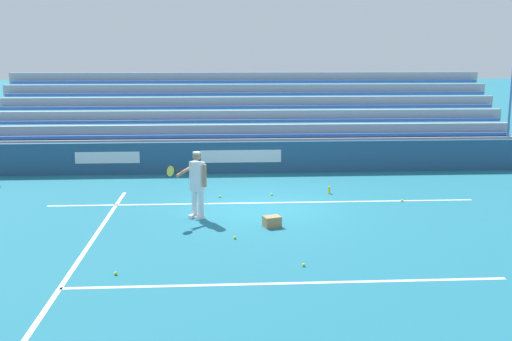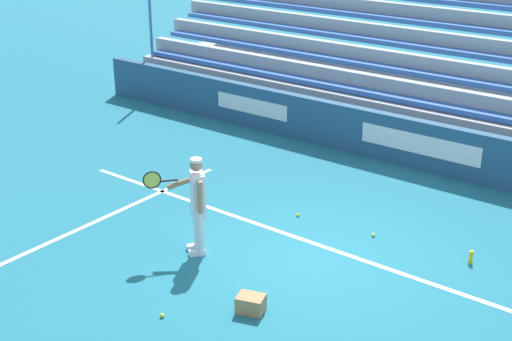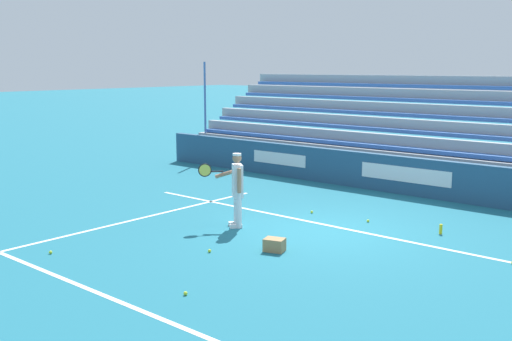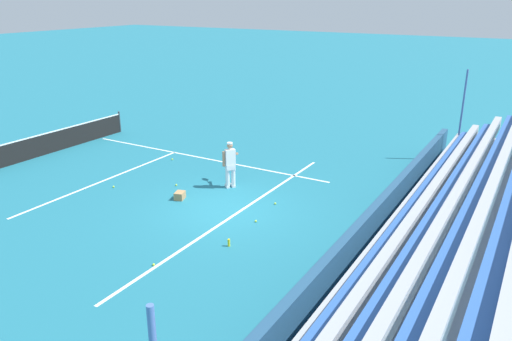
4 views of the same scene
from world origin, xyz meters
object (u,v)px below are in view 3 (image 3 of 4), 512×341
(tennis_ball_far_right, at_px, (368,221))
(water_bottle, at_px, (441,229))
(tennis_ball_by_box, at_px, (51,252))
(tennis_ball_far_left, at_px, (185,293))
(tennis_player, at_px, (236,189))
(tennis_ball_on_baseline, at_px, (312,212))
(tennis_ball_near_player, at_px, (210,251))
(ball_box_cardboard, at_px, (274,245))

(tennis_ball_far_right, xyz_separation_m, water_bottle, (-1.74, -0.15, 0.08))
(tennis_ball_far_right, bearing_deg, tennis_ball_by_box, 60.61)
(tennis_ball_far_left, xyz_separation_m, tennis_ball_far_right, (0.12, -6.00, 0.00))
(tennis_player, relative_size, tennis_ball_on_baseline, 25.98)
(tennis_ball_near_player, bearing_deg, tennis_ball_by_box, 42.33)
(tennis_player, bearing_deg, tennis_ball_near_player, 116.97)
(ball_box_cardboard, height_order, tennis_ball_on_baseline, ball_box_cardboard)
(tennis_player, xyz_separation_m, tennis_ball_on_baseline, (-0.58, -2.19, -0.86))
(ball_box_cardboard, height_order, tennis_ball_far_left, ball_box_cardboard)
(tennis_player, height_order, water_bottle, tennis_player)
(tennis_player, height_order, tennis_ball_far_left, tennis_player)
(water_bottle, bearing_deg, tennis_ball_far_left, 75.21)
(ball_box_cardboard, height_order, water_bottle, ball_box_cardboard)
(tennis_ball_far_left, xyz_separation_m, tennis_ball_near_player, (1.32, -1.87, 0.00))
(tennis_player, height_order, tennis_ball_on_baseline, tennis_player)
(tennis_ball_far_left, bearing_deg, tennis_ball_near_player, -54.84)
(water_bottle, bearing_deg, tennis_ball_near_player, 55.54)
(tennis_player, relative_size, water_bottle, 7.80)
(tennis_ball_on_baseline, distance_m, tennis_ball_far_left, 6.09)
(tennis_ball_far_right, bearing_deg, tennis_ball_near_player, 73.84)
(ball_box_cardboard, bearing_deg, water_bottle, -120.89)
(tennis_ball_far_right, height_order, water_bottle, water_bottle)
(tennis_player, bearing_deg, tennis_ball_by_box, 70.29)
(tennis_ball_on_baseline, bearing_deg, water_bottle, -174.90)
(tennis_ball_on_baseline, bearing_deg, tennis_ball_near_player, 94.85)
(tennis_player, height_order, tennis_ball_by_box, tennis_player)
(tennis_ball_on_baseline, height_order, tennis_ball_far_left, same)
(tennis_ball_far_left, relative_size, tennis_ball_far_right, 1.00)
(tennis_ball_near_player, relative_size, tennis_ball_far_right, 1.00)
(tennis_ball_far_left, height_order, tennis_ball_far_right, same)
(tennis_ball_far_left, bearing_deg, ball_box_cardboard, -82.01)
(tennis_player, distance_m, tennis_ball_near_player, 2.20)
(water_bottle, bearing_deg, tennis_ball_far_right, 4.88)
(tennis_ball_on_baseline, relative_size, tennis_ball_far_right, 1.00)
(tennis_ball_by_box, bearing_deg, water_bottle, -129.43)
(tennis_ball_on_baseline, relative_size, tennis_ball_near_player, 1.00)
(ball_box_cardboard, xyz_separation_m, water_bottle, (-2.01, -3.37, -0.02))
(tennis_ball_far_left, height_order, tennis_ball_by_box, same)
(tennis_player, height_order, tennis_ball_near_player, tennis_player)
(tennis_ball_near_player, bearing_deg, tennis_ball_far_right, -106.16)
(water_bottle, bearing_deg, tennis_ball_on_baseline, 5.10)
(tennis_player, relative_size, ball_box_cardboard, 4.29)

